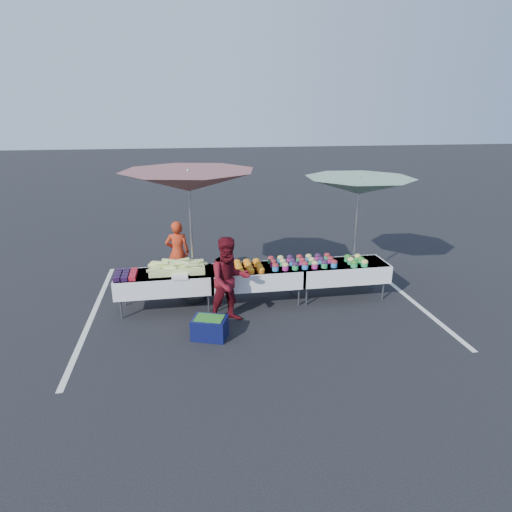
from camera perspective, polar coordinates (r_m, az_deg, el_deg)
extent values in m
plane|color=black|center=(8.83, 0.00, -6.16)|extent=(80.00, 80.00, 0.00)
cube|color=silver|center=(8.92, -20.89, -7.19)|extent=(0.10, 5.00, 0.00)
cube|color=silver|center=(9.83, 18.78, -4.52)|extent=(0.10, 5.00, 0.00)
cube|color=white|center=(8.45, -12.13, -2.38)|extent=(1.80, 0.75, 0.04)
cube|color=white|center=(8.51, -12.06, -3.39)|extent=(1.86, 0.81, 0.36)
cylinder|color=slate|center=(8.47, -17.53, -6.75)|extent=(0.04, 0.04, 0.39)
cylinder|color=slate|center=(9.01, -17.07, -5.15)|extent=(0.04, 0.04, 0.39)
cylinder|color=slate|center=(8.38, -6.32, -6.22)|extent=(0.04, 0.04, 0.39)
cylinder|color=slate|center=(8.92, -6.56, -4.64)|extent=(0.04, 0.04, 0.39)
cube|color=white|center=(8.54, 0.00, -1.72)|extent=(1.80, 0.75, 0.04)
cube|color=white|center=(8.60, 0.00, -2.71)|extent=(1.86, 0.81, 0.36)
cylinder|color=slate|center=(8.39, -5.22, -6.15)|extent=(0.04, 0.04, 0.39)
cylinder|color=slate|center=(8.93, -5.53, -4.58)|extent=(0.04, 0.04, 0.39)
cylinder|color=slate|center=(8.65, 5.72, -5.39)|extent=(0.04, 0.04, 0.39)
cylinder|color=slate|center=(9.17, 4.76, -3.91)|extent=(0.04, 0.04, 0.39)
cube|color=white|center=(9.00, 11.37, -1.02)|extent=(1.80, 0.75, 0.04)
cube|color=white|center=(9.06, 11.31, -1.97)|extent=(1.86, 0.81, 0.36)
cylinder|color=slate|center=(8.69, 6.74, -5.31)|extent=(0.04, 0.04, 0.39)
cylinder|color=slate|center=(9.21, 5.73, -3.84)|extent=(0.04, 0.04, 0.39)
cylinder|color=slate|center=(9.26, 16.57, -4.44)|extent=(0.04, 0.04, 0.39)
cylinder|color=slate|center=(9.75, 15.09, -3.11)|extent=(0.04, 0.04, 0.39)
cube|color=black|center=(8.27, -18.11, -2.95)|extent=(0.12, 0.12, 0.08)
cube|color=black|center=(8.40, -17.99, -2.60)|extent=(0.12, 0.12, 0.08)
cube|color=black|center=(8.53, -17.86, -2.26)|extent=(0.12, 0.12, 0.08)
cube|color=black|center=(8.66, -17.74, -1.94)|extent=(0.12, 0.12, 0.08)
cube|color=black|center=(8.25, -17.15, -2.90)|extent=(0.12, 0.12, 0.08)
cube|color=black|center=(8.38, -17.04, -2.56)|extent=(0.12, 0.12, 0.08)
cube|color=black|center=(8.51, -16.93, -2.22)|extent=(0.12, 0.12, 0.08)
cube|color=black|center=(8.64, -16.83, -1.89)|extent=(0.12, 0.12, 0.08)
cube|color=maroon|center=(8.23, -16.19, -2.86)|extent=(0.12, 0.12, 0.08)
cube|color=maroon|center=(8.36, -16.09, -2.51)|extent=(0.12, 0.12, 0.08)
cube|color=maroon|center=(8.49, -16.00, -2.17)|extent=(0.12, 0.12, 0.08)
cube|color=maroon|center=(8.62, -15.91, -1.85)|extent=(0.12, 0.12, 0.08)
cube|color=#B5E274|center=(8.46, -10.47, -1.61)|extent=(1.05, 0.55, 0.14)
cylinder|color=#B5E274|center=(8.59, -8.45, -0.93)|extent=(0.27, 0.09, 0.10)
cylinder|color=#B5E274|center=(8.48, -13.07, -0.98)|extent=(0.27, 0.14, 0.07)
cylinder|color=#B5E274|center=(8.31, -9.77, -0.87)|extent=(0.27, 0.14, 0.09)
cylinder|color=#B5E274|center=(8.50, -13.35, -1.37)|extent=(0.27, 0.15, 0.10)
cylinder|color=#B5E274|center=(8.38, -11.72, -1.20)|extent=(0.27, 0.15, 0.08)
cylinder|color=#B5E274|center=(8.46, -10.77, -0.75)|extent=(0.27, 0.10, 0.10)
cylinder|color=#B5E274|center=(8.34, -10.79, -1.05)|extent=(0.27, 0.07, 0.08)
cylinder|color=#B5E274|center=(8.26, -11.42, -1.60)|extent=(0.27, 0.14, 0.09)
cylinder|color=#B5E274|center=(8.62, -11.57, -0.59)|extent=(0.27, 0.12, 0.08)
cylinder|color=#B5E274|center=(8.53, -7.43, -0.92)|extent=(0.27, 0.16, 0.08)
cylinder|color=#B5E274|center=(8.40, -12.65, -1.15)|extent=(0.27, 0.11, 0.07)
cylinder|color=#B5E274|center=(8.23, -11.10, -1.97)|extent=(0.27, 0.10, 0.07)
cylinder|color=#B5E274|center=(8.55, -9.79, -0.53)|extent=(0.27, 0.12, 0.08)
cylinder|color=#B5E274|center=(8.25, -13.52, -1.79)|extent=(0.27, 0.15, 0.08)
cylinder|color=#B5E274|center=(8.47, -12.83, -0.88)|extent=(0.27, 0.10, 0.08)
cylinder|color=#B5E274|center=(8.38, -9.08, -1.12)|extent=(0.27, 0.16, 0.10)
cylinder|color=#B5E274|center=(8.35, -12.46, -0.94)|extent=(0.27, 0.12, 0.09)
cylinder|color=#B5E274|center=(8.19, -8.64, -1.22)|extent=(0.27, 0.09, 0.07)
cylinder|color=#B5E274|center=(8.25, -8.18, -1.56)|extent=(0.27, 0.10, 0.09)
cylinder|color=#B5E274|center=(8.31, -8.80, -1.53)|extent=(0.27, 0.12, 0.09)
cylinder|color=#B5E274|center=(8.66, -9.83, -0.83)|extent=(0.27, 0.10, 0.08)
cylinder|color=#B5E274|center=(8.41, -7.96, -0.83)|extent=(0.27, 0.14, 0.10)
cube|color=white|center=(8.15, -10.12, -2.73)|extent=(0.30, 0.25, 0.05)
cylinder|color=#D26417|center=(8.20, -3.47, -2.31)|extent=(0.15, 0.15, 0.05)
ellipsoid|color=orange|center=(8.19, -3.47, -2.05)|extent=(0.15, 0.15, 0.08)
cylinder|color=#D26417|center=(8.37, -3.60, -1.88)|extent=(0.15, 0.15, 0.05)
ellipsoid|color=orange|center=(8.35, -3.61, -1.62)|extent=(0.15, 0.15, 0.08)
cylinder|color=#D26417|center=(8.53, -3.73, -1.46)|extent=(0.15, 0.15, 0.05)
ellipsoid|color=orange|center=(8.52, -3.74, -1.21)|extent=(0.15, 0.15, 0.08)
cylinder|color=#D26417|center=(8.70, -3.86, -1.06)|extent=(0.15, 0.15, 0.05)
ellipsoid|color=orange|center=(8.69, -3.86, -0.81)|extent=(0.15, 0.15, 0.08)
cylinder|color=#D26417|center=(8.22, -2.08, -2.23)|extent=(0.15, 0.15, 0.05)
ellipsoid|color=orange|center=(8.21, -2.09, -1.97)|extent=(0.15, 0.15, 0.08)
cylinder|color=#D26417|center=(8.39, -2.25, -1.80)|extent=(0.15, 0.15, 0.05)
ellipsoid|color=orange|center=(8.37, -2.25, -1.54)|extent=(0.15, 0.15, 0.08)
cylinder|color=#D26417|center=(8.56, -2.40, -1.38)|extent=(0.15, 0.15, 0.05)
ellipsoid|color=orange|center=(8.54, -2.41, -1.13)|extent=(0.15, 0.15, 0.08)
cylinder|color=#D26417|center=(8.72, -2.55, -0.98)|extent=(0.15, 0.15, 0.05)
ellipsoid|color=orange|center=(8.71, -2.56, -0.73)|extent=(0.15, 0.15, 0.08)
cylinder|color=#D26417|center=(8.25, -0.70, -2.15)|extent=(0.15, 0.15, 0.05)
ellipsoid|color=orange|center=(8.23, -0.71, -1.89)|extent=(0.15, 0.15, 0.08)
cylinder|color=#D26417|center=(8.41, -0.89, -1.72)|extent=(0.15, 0.15, 0.05)
ellipsoid|color=orange|center=(8.40, -0.90, -1.47)|extent=(0.15, 0.15, 0.08)
cylinder|color=#D26417|center=(8.58, -1.08, -1.31)|extent=(0.15, 0.15, 0.05)
ellipsoid|color=orange|center=(8.57, -1.08, -1.06)|extent=(0.15, 0.15, 0.08)
cylinder|color=#D26417|center=(8.75, -1.25, -0.91)|extent=(0.15, 0.15, 0.05)
ellipsoid|color=orange|center=(8.74, -1.25, -0.66)|extent=(0.15, 0.15, 0.08)
cylinder|color=#D26417|center=(8.28, 0.66, -2.07)|extent=(0.15, 0.15, 0.05)
ellipsoid|color=orange|center=(8.26, 0.66, -1.81)|extent=(0.15, 0.15, 0.08)
cylinder|color=#D26417|center=(8.44, 0.45, -1.64)|extent=(0.15, 0.15, 0.05)
ellipsoid|color=orange|center=(8.43, 0.45, -1.39)|extent=(0.15, 0.15, 0.08)
cylinder|color=#D26417|center=(8.61, 0.24, -1.23)|extent=(0.15, 0.15, 0.05)
ellipsoid|color=orange|center=(8.60, 0.24, -0.98)|extent=(0.15, 0.15, 0.08)
cylinder|color=#D26417|center=(8.78, 0.04, -0.84)|extent=(0.15, 0.15, 0.05)
ellipsoid|color=orange|center=(8.76, 0.04, -0.59)|extent=(0.15, 0.15, 0.08)
cylinder|color=#2A77C4|center=(8.38, 2.61, -1.64)|extent=(0.13, 0.13, 0.10)
ellipsoid|color=maroon|center=(8.36, 2.62, -1.26)|extent=(0.14, 0.14, 0.10)
cylinder|color=#AC2578|center=(8.58, 2.31, -1.14)|extent=(0.13, 0.13, 0.10)
ellipsoid|color=maroon|center=(8.56, 2.31, -0.76)|extent=(0.14, 0.14, 0.10)
cylinder|color=green|center=(8.78, 2.01, -0.66)|extent=(0.13, 0.13, 0.10)
ellipsoid|color=maroon|center=(8.76, 2.02, -0.29)|extent=(0.14, 0.14, 0.10)
cylinder|color=#AC2578|center=(8.42, 3.94, -1.56)|extent=(0.13, 0.13, 0.10)
ellipsoid|color=tan|center=(8.40, 3.95, -1.18)|extent=(0.14, 0.14, 0.10)
cylinder|color=green|center=(8.62, 3.61, -1.06)|extent=(0.13, 0.13, 0.10)
ellipsoid|color=tan|center=(8.60, 3.61, -0.69)|extent=(0.14, 0.14, 0.10)
cylinder|color=#2A77C4|center=(8.83, 3.29, -0.59)|extent=(0.13, 0.13, 0.10)
ellipsoid|color=tan|center=(8.81, 3.29, -0.22)|extent=(0.14, 0.14, 0.10)
cylinder|color=green|center=(8.47, 5.26, -1.48)|extent=(0.13, 0.13, 0.10)
ellipsoid|color=black|center=(8.45, 5.27, -1.10)|extent=(0.14, 0.14, 0.10)
cylinder|color=#2A77C4|center=(8.67, 4.89, -0.99)|extent=(0.13, 0.13, 0.10)
ellipsoid|color=black|center=(8.65, 4.91, -0.61)|extent=(0.14, 0.14, 0.10)
cylinder|color=#AC2578|center=(8.87, 4.55, -0.52)|extent=(0.13, 0.13, 0.10)
ellipsoid|color=black|center=(8.85, 4.56, -0.15)|extent=(0.14, 0.14, 0.10)
cylinder|color=#2A77C4|center=(8.52, 6.56, -1.40)|extent=(0.13, 0.13, 0.10)
ellipsoid|color=maroon|center=(8.50, 6.58, -1.02)|extent=(0.14, 0.14, 0.10)
cylinder|color=#AC2578|center=(8.72, 6.17, -0.91)|extent=(0.13, 0.13, 0.10)
ellipsoid|color=maroon|center=(8.70, 6.18, -0.54)|extent=(0.14, 0.14, 0.10)
cylinder|color=green|center=(8.92, 5.79, -0.45)|extent=(0.13, 0.13, 0.10)
ellipsoid|color=maroon|center=(8.90, 5.81, -0.08)|extent=(0.14, 0.14, 0.10)
cylinder|color=#AC2578|center=(8.58, 7.85, -1.32)|extent=(0.13, 0.13, 0.10)
ellipsoid|color=tan|center=(8.56, 7.86, -0.94)|extent=(0.14, 0.14, 0.10)
cylinder|color=green|center=(8.77, 7.43, -0.84)|extent=(0.13, 0.13, 0.10)
ellipsoid|color=tan|center=(8.75, 7.44, -0.47)|extent=(0.14, 0.14, 0.10)
cylinder|color=#2A77C4|center=(8.97, 7.03, -0.37)|extent=(0.13, 0.13, 0.10)
ellipsoid|color=tan|center=(8.95, 7.04, -0.01)|extent=(0.14, 0.14, 0.10)
cylinder|color=green|center=(8.64, 9.12, -1.24)|extent=(0.13, 0.13, 0.10)
ellipsoid|color=black|center=(8.62, 9.14, -0.87)|extent=(0.14, 0.14, 0.10)
cylinder|color=#2A77C4|center=(8.83, 8.67, -0.76)|extent=(0.13, 0.13, 0.10)
ellipsoid|color=black|center=(8.81, 8.69, -0.39)|extent=(0.14, 0.14, 0.10)
cylinder|color=#AC2578|center=(9.03, 8.24, -0.30)|extent=(0.13, 0.13, 0.10)
ellipsoid|color=black|center=(9.01, 8.26, 0.06)|extent=(0.14, 0.14, 0.10)
cylinder|color=#2A77C4|center=(8.70, 10.36, -1.16)|extent=(0.13, 0.13, 0.10)
ellipsoid|color=maroon|center=(8.68, 10.39, -0.79)|extent=(0.14, 0.14, 0.10)
cylinder|color=#AC2578|center=(8.89, 9.90, -0.69)|extent=(0.13, 0.13, 0.10)
ellipsoid|color=maroon|center=(8.88, 9.92, -0.32)|extent=(0.14, 0.14, 0.10)
cylinder|color=green|center=(9.09, 9.45, -0.24)|extent=(0.13, 0.13, 0.10)
ellipsoid|color=maroon|center=(9.07, 9.47, 0.12)|extent=(0.14, 0.14, 0.10)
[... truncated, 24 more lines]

